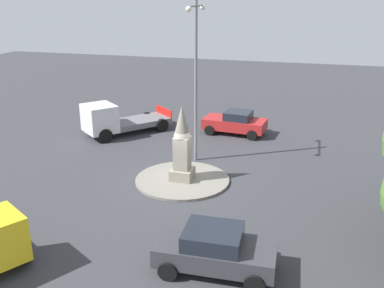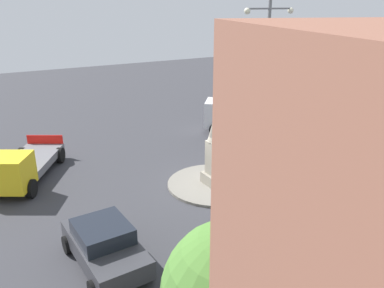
{
  "view_description": "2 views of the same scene",
  "coord_description": "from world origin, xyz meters",
  "px_view_note": "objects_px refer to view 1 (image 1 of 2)",
  "views": [
    {
      "loc": [
        -18.32,
        -5.79,
        8.64
      ],
      "look_at": [
        -0.52,
        -0.64,
        2.14
      ],
      "focal_mm": 40.41,
      "sensor_mm": 36.0,
      "label": 1
    },
    {
      "loc": [
        -9.48,
        -13.94,
        8.24
      ],
      "look_at": [
        -0.72,
        0.95,
        1.95
      ],
      "focal_mm": 36.11,
      "sensor_mm": 36.0,
      "label": 2
    }
  ],
  "objects_px": {
    "streetlamp": "(196,68)",
    "truck_white_waiting": "(114,120)",
    "monument": "(182,145)",
    "car_dark_grey_passing": "(215,249)",
    "car_red_parked_right": "(235,122)"
  },
  "relations": [
    {
      "from": "streetlamp",
      "to": "truck_white_waiting",
      "type": "xyz_separation_m",
      "value": [
        2.78,
        6.16,
        -4.04
      ]
    },
    {
      "from": "monument",
      "to": "streetlamp",
      "type": "relative_size",
      "value": 0.43
    },
    {
      "from": "car_dark_grey_passing",
      "to": "truck_white_waiting",
      "type": "bearing_deg",
      "value": 37.89
    },
    {
      "from": "monument",
      "to": "truck_white_waiting",
      "type": "bearing_deg",
      "value": 48.1
    },
    {
      "from": "monument",
      "to": "car_dark_grey_passing",
      "type": "height_order",
      "value": "monument"
    },
    {
      "from": "monument",
      "to": "car_red_parked_right",
      "type": "xyz_separation_m",
      "value": [
        8.09,
        -1.05,
        -1.08
      ]
    },
    {
      "from": "monument",
      "to": "car_red_parked_right",
      "type": "distance_m",
      "value": 8.23
    },
    {
      "from": "monument",
      "to": "streetlamp",
      "type": "distance_m",
      "value": 4.31
    },
    {
      "from": "streetlamp",
      "to": "car_dark_grey_passing",
      "type": "bearing_deg",
      "value": -160.65
    },
    {
      "from": "car_red_parked_right",
      "to": "truck_white_waiting",
      "type": "xyz_separation_m",
      "value": [
        -2.44,
        7.35,
        0.25
      ]
    },
    {
      "from": "streetlamp",
      "to": "car_red_parked_right",
      "type": "relative_size",
      "value": 2.06
    },
    {
      "from": "car_red_parked_right",
      "to": "car_dark_grey_passing",
      "type": "bearing_deg",
      "value": -171.81
    },
    {
      "from": "monument",
      "to": "car_red_parked_right",
      "type": "relative_size",
      "value": 0.89
    },
    {
      "from": "monument",
      "to": "car_dark_grey_passing",
      "type": "relative_size",
      "value": 0.93
    },
    {
      "from": "streetlamp",
      "to": "car_dark_grey_passing",
      "type": "xyz_separation_m",
      "value": [
        -9.36,
        -3.29,
        -4.27
      ]
    }
  ]
}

